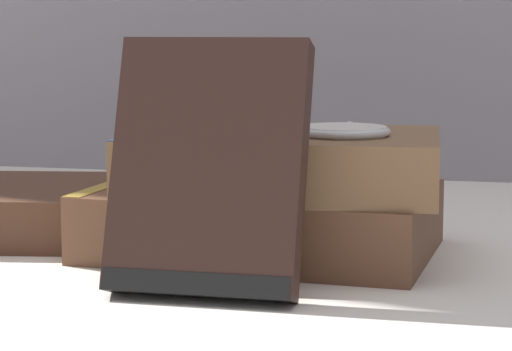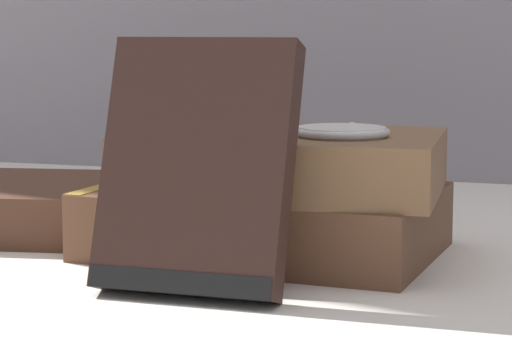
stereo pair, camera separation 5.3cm
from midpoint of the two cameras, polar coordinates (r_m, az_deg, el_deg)
name	(u,v)px [view 1 (the left image)]	position (r m, az deg, el deg)	size (l,w,h in m)	color
ground_plane	(258,267)	(0.65, -2.17, -4.93)	(3.00, 3.00, 0.00)	silver
book_flat_bottom	(255,220)	(0.69, -2.21, -2.40)	(0.22, 0.16, 0.04)	brown
book_flat_top	(276,162)	(0.67, -1.14, 0.69)	(0.20, 0.15, 0.04)	brown
book_leaning_front	(208,176)	(0.58, -5.16, -0.05)	(0.11, 0.06, 0.14)	#331E19
pocket_watch	(343,131)	(0.65, 2.36, 2.38)	(0.06, 0.06, 0.01)	silver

